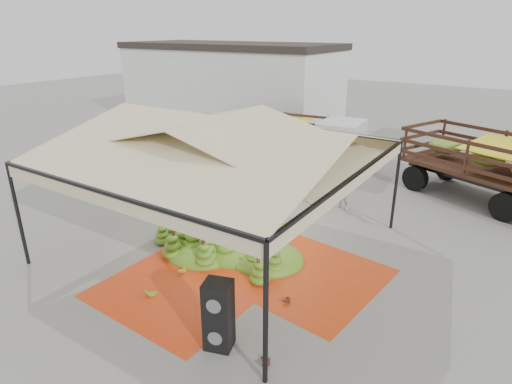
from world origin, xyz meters
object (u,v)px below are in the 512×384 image
Objects in this scene: banana_heap at (232,227)px; truck_left at (297,135)px; speaker_stack at (219,315)px; vendor at (345,186)px.

truck_left is at bearing 105.17° from banana_heap.
banana_heap is 0.79× the size of truck_left.
banana_heap is 3.51× the size of speaker_stack.
truck_left is at bearing -23.31° from vendor.
vendor reaches higher than banana_heap.
truck_left is (-2.31, 8.52, 0.85)m from banana_heap.
speaker_stack is 0.89× the size of vendor.
truck_left is (-4.79, 12.36, 0.65)m from speaker_stack.
banana_heap is at bearing -80.02° from truck_left.
speaker_stack reaches higher than banana_heap.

